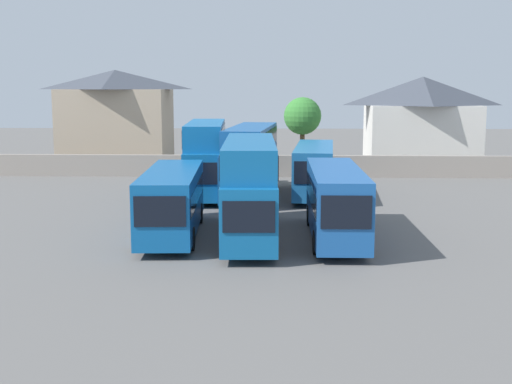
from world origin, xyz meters
The scene contains 11 objects.
ground centered at (0.00, 18.00, 0.00)m, with size 140.00×140.00×0.00m, color #605E5B.
depot_boundary_wall centered at (0.00, 23.00, 0.90)m, with size 56.00×0.50×1.80m, color gray.
bus_1 centered at (-4.12, 0.37, 1.90)m, with size 3.08×10.29×3.31m.
bus_2 centered at (-0.21, 0.08, 2.73)m, with size 2.88×11.41×4.83m.
bus_3 centered at (4.02, -0.04, 1.99)m, with size 2.52×10.37×3.50m.
bus_4 centered at (-3.81, 13.31, 2.83)m, with size 3.03×11.05×5.02m.
bus_5 centered at (-0.69, 12.77, 2.70)m, with size 3.51×11.62×4.78m.
bus_6 centered at (3.65, 13.29, 1.97)m, with size 3.32×10.96×3.45m.
house_terrace_left centered at (-14.33, 31.35, 4.57)m, with size 10.43×7.40×9.00m.
house_terrace_centre centered at (14.51, 30.80, 4.27)m, with size 10.50×6.69×8.35m.
tree_left_of_lot centered at (3.23, 25.50, 4.89)m, with size 3.22×3.22×6.55m.
Camera 1 is at (1.22, -32.73, 7.46)m, focal length 47.30 mm.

